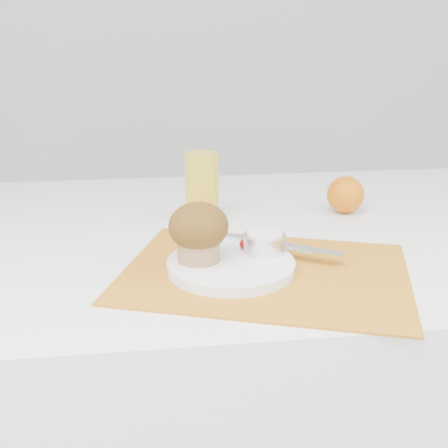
{
  "coord_description": "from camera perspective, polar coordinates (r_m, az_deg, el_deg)",
  "views": [
    {
      "loc": [
        -0.21,
        -0.92,
        1.1
      ],
      "look_at": [
        -0.1,
        -0.07,
        0.8
      ],
      "focal_mm": 45.0,
      "sensor_mm": 36.0,
      "label": 1
    }
  ],
  "objects": [
    {
      "name": "table",
      "position": [
        1.22,
        4.17,
        -17.11
      ],
      "size": [
        1.2,
        0.8,
        0.75
      ],
      "primitive_type": "cube",
      "color": "white",
      "rests_on": "ground"
    },
    {
      "name": "plate",
      "position": [
        0.85,
        0.71,
        -4.22
      ],
      "size": [
        0.24,
        0.24,
        0.02
      ],
      "primitive_type": "cylinder",
      "rotation": [
        0.0,
        0.0,
        -0.27
      ],
      "color": "white",
      "rests_on": "placemat"
    },
    {
      "name": "raspberry_near",
      "position": [
        0.88,
        2.2,
        -2.05
      ],
      "size": [
        0.02,
        0.02,
        0.02
      ],
      "primitive_type": "ellipsoid",
      "color": "#5B0302",
      "rests_on": "plate"
    },
    {
      "name": "muffin",
      "position": [
        0.83,
        -2.6,
        -0.69
      ],
      "size": [
        0.09,
        0.09,
        0.09
      ],
      "color": "#AF7F55",
      "rests_on": "plate"
    },
    {
      "name": "placemat",
      "position": [
        0.85,
        4.21,
        -4.91
      ],
      "size": [
        0.5,
        0.43,
        0.0
      ],
      "primitive_type": "cube",
      "rotation": [
        0.0,
        0.0,
        -0.34
      ],
      "color": "#C0751A",
      "rests_on": "table"
    },
    {
      "name": "butter_knife",
      "position": [
        0.9,
        5.2,
        -2.05
      ],
      "size": [
        0.19,
        0.14,
        0.01
      ],
      "primitive_type": "cube",
      "rotation": [
        0.0,
        0.0,
        -0.59
      ],
      "color": "silver",
      "rests_on": "plate"
    },
    {
      "name": "ramekin",
      "position": [
        0.87,
        4.13,
        -1.94
      ],
      "size": [
        0.08,
        0.08,
        0.03
      ],
      "primitive_type": "cylinder",
      "rotation": [
        0.0,
        0.0,
        0.29
      ],
      "color": "silver",
      "rests_on": "plate"
    },
    {
      "name": "juice_glass",
      "position": [
        1.07,
        -2.27,
        3.83
      ],
      "size": [
        0.07,
        0.07,
        0.13
      ],
      "primitive_type": "cylinder",
      "rotation": [
        0.0,
        0.0,
        0.1
      ],
      "color": "gold",
      "rests_on": "table"
    },
    {
      "name": "raspberry_far",
      "position": [
        0.89,
        2.97,
        -1.85
      ],
      "size": [
        0.02,
        0.02,
        0.02
      ],
      "primitive_type": "ellipsoid",
      "color": "#4E020E",
      "rests_on": "plate"
    },
    {
      "name": "cream",
      "position": [
        0.87,
        4.15,
        -1.06
      ],
      "size": [
        0.07,
        0.07,
        0.01
      ],
      "primitive_type": "cylinder",
      "rotation": [
        0.0,
        0.0,
        -0.26
      ],
      "color": "white",
      "rests_on": "ramekin"
    },
    {
      "name": "orange",
      "position": [
        1.14,
        12.24,
        2.93
      ],
      "size": [
        0.07,
        0.07,
        0.07
      ],
      "primitive_type": "sphere",
      "color": "#D66807",
      "rests_on": "table"
    }
  ]
}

